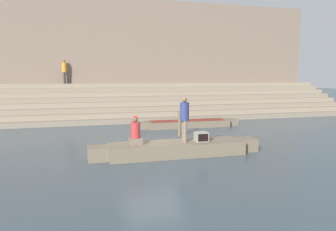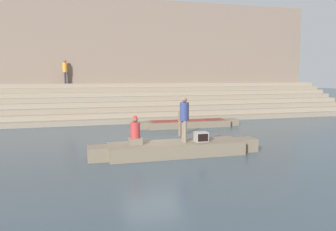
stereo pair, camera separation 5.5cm
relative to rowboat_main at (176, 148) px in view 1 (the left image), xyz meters
name	(u,v)px [view 1 (the left image)]	position (x,y,z in m)	size (l,w,h in m)	color
ground_plane	(154,151)	(-0.67, 0.95, -0.27)	(120.00, 120.00, 0.00)	#3D4C56
ghat_steps	(118,105)	(-0.67, 12.56, 0.61)	(36.00, 5.91, 2.49)	gray
back_wall	(113,57)	(-0.67, 15.25, 4.29)	(34.20, 1.28, 9.17)	#7F6B5B
rowboat_main	(176,148)	(0.00, 0.00, 0.00)	(6.69, 1.49, 0.51)	#756651
person_standing	(184,116)	(0.32, -0.01, 1.24)	(0.35, 0.35, 1.73)	#756656
person_rowing	(135,133)	(-1.58, 0.03, 0.67)	(0.49, 0.39, 1.09)	#756656
tv_set	(201,137)	(0.98, -0.11, 0.42)	(0.49, 0.41, 0.37)	#9E998E
moored_boat_shore	(188,123)	(2.76, 6.61, -0.06)	(6.39, 1.24, 0.40)	#756651
mooring_post	(180,124)	(1.37, 3.89, 0.37)	(0.17, 0.17, 1.27)	brown
person_on_steps	(64,70)	(-4.48, 14.29, 3.25)	(0.35, 0.35, 1.79)	#28282D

